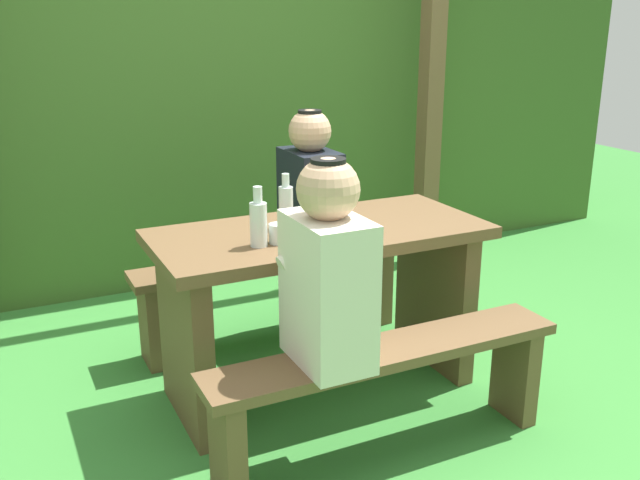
# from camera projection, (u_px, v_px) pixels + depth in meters

# --- Properties ---
(ground_plane) EXTENTS (12.00, 12.00, 0.00)m
(ground_plane) POSITION_uv_depth(u_px,v_px,m) (320.00, 387.00, 3.19)
(ground_plane) COLOR #398336
(hedge_backdrop) EXTENTS (6.40, 0.92, 2.21)m
(hedge_backdrop) POSITION_uv_depth(u_px,v_px,m) (185.00, 95.00, 4.56)
(hedge_backdrop) COLOR #3B5D25
(hedge_backdrop) RESTS_ON ground_plane
(pergola_post_right) EXTENTS (0.12, 0.12, 2.29)m
(pergola_post_right) POSITION_uv_depth(u_px,v_px,m) (431.00, 90.00, 4.50)
(pergola_post_right) COLOR brown
(pergola_post_right) RESTS_ON ground_plane
(picnic_table) EXTENTS (1.40, 0.64, 0.75)m
(picnic_table) POSITION_uv_depth(u_px,v_px,m) (320.00, 282.00, 3.03)
(picnic_table) COLOR brown
(picnic_table) RESTS_ON ground_plane
(bench_near) EXTENTS (1.40, 0.24, 0.45)m
(bench_near) POSITION_uv_depth(u_px,v_px,m) (386.00, 378.00, 2.61)
(bench_near) COLOR brown
(bench_near) RESTS_ON ground_plane
(bench_far) EXTENTS (1.40, 0.24, 0.45)m
(bench_far) POSITION_uv_depth(u_px,v_px,m) (272.00, 281.00, 3.57)
(bench_far) COLOR brown
(bench_far) RESTS_ON ground_plane
(person_white_shirt) EXTENTS (0.25, 0.35, 0.72)m
(person_white_shirt) POSITION_uv_depth(u_px,v_px,m) (327.00, 271.00, 2.37)
(person_white_shirt) COLOR silver
(person_white_shirt) RESTS_ON bench_near
(person_black_coat) EXTENTS (0.25, 0.35, 0.72)m
(person_black_coat) POSITION_uv_depth(u_px,v_px,m) (310.00, 188.00, 3.52)
(person_black_coat) COLOR black
(person_black_coat) RESTS_ON bench_far
(drinking_glass) EXTENTS (0.07, 0.07, 0.08)m
(drinking_glass) POSITION_uv_depth(u_px,v_px,m) (278.00, 234.00, 2.76)
(drinking_glass) COLOR silver
(drinking_glass) RESTS_ON picnic_table
(bottle_left) EXTENTS (0.06, 0.06, 0.23)m
(bottle_left) POSITION_uv_depth(u_px,v_px,m) (286.00, 205.00, 2.94)
(bottle_left) COLOR silver
(bottle_left) RESTS_ON picnic_table
(bottle_right) EXTENTS (0.07, 0.07, 0.24)m
(bottle_right) POSITION_uv_depth(u_px,v_px,m) (258.00, 222.00, 2.70)
(bottle_right) COLOR silver
(bottle_right) RESTS_ON picnic_table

